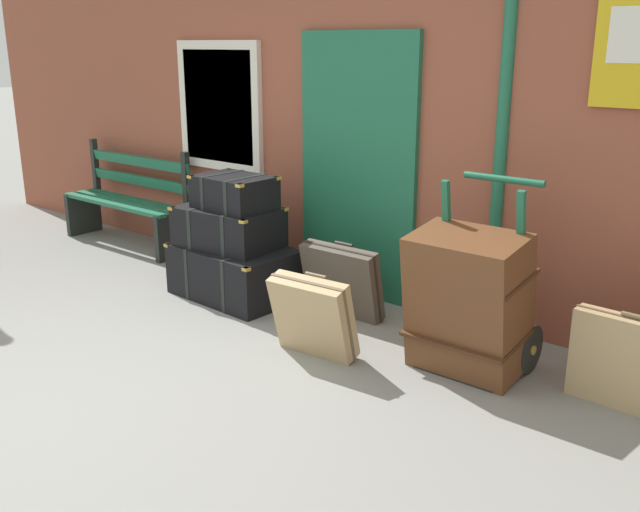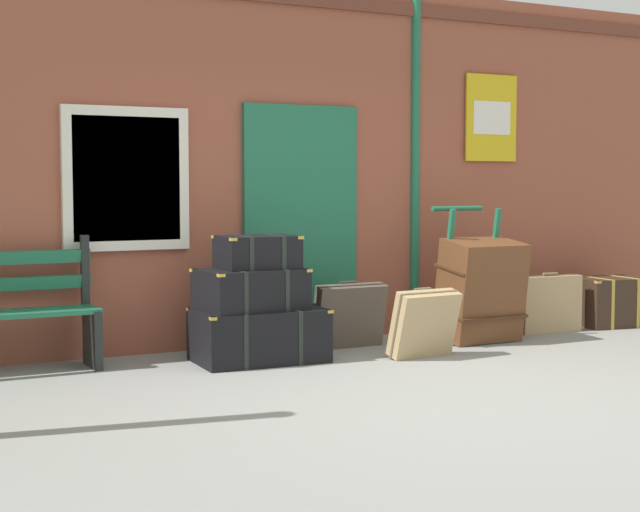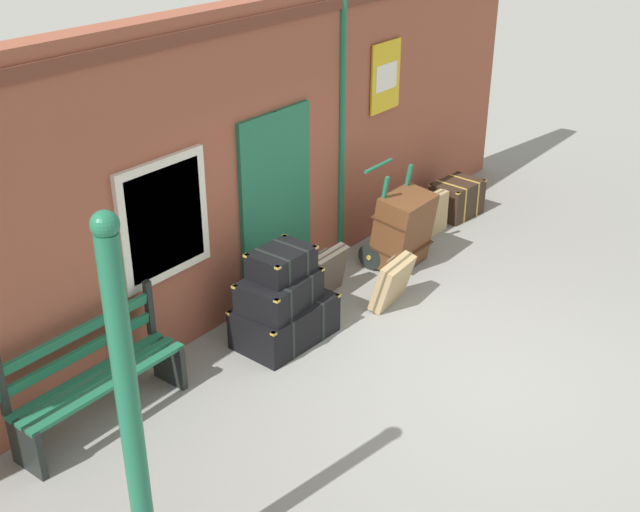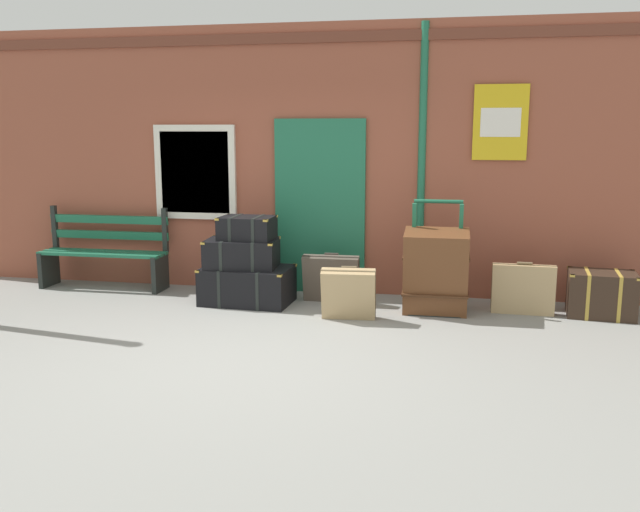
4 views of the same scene
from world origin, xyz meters
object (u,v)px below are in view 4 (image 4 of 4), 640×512
(steamer_trunk_base, at_px, (247,285))
(suitcase_cream, at_px, (523,289))
(porters_trolley, at_px, (436,285))
(suitcase_oxblood, at_px, (331,279))
(suitcase_charcoal, at_px, (348,294))
(corner_trunk, at_px, (601,294))
(steamer_trunk_middle, at_px, (242,253))
(steamer_trunk_top, at_px, (247,228))
(large_brown_trunk, at_px, (436,271))
(platform_bench, at_px, (105,253))

(steamer_trunk_base, bearing_deg, suitcase_cream, 2.31)
(porters_trolley, bearing_deg, suitcase_oxblood, 175.58)
(suitcase_charcoal, relative_size, corner_trunk, 0.79)
(steamer_trunk_middle, xyz_separation_m, corner_trunk, (3.94, 0.17, -0.34))
(steamer_trunk_middle, height_order, suitcase_oxblood, steamer_trunk_middle)
(suitcase_cream, bearing_deg, steamer_trunk_top, -178.19)
(suitcase_cream, height_order, suitcase_oxblood, suitcase_oxblood)
(suitcase_cream, bearing_deg, corner_trunk, 3.71)
(steamer_trunk_middle, distance_m, suitcase_charcoal, 1.43)
(steamer_trunk_middle, relative_size, suitcase_charcoal, 1.46)
(steamer_trunk_middle, xyz_separation_m, large_brown_trunk, (2.19, -0.06, -0.11))
(steamer_trunk_base, height_order, steamer_trunk_middle, steamer_trunk_middle)
(porters_trolley, xyz_separation_m, suitcase_cream, (0.94, -0.00, -0.00))
(platform_bench, bearing_deg, suitcase_cream, -3.43)
(steamer_trunk_base, relative_size, suitcase_charcoal, 1.78)
(large_brown_trunk, xyz_separation_m, suitcase_charcoal, (-0.89, -0.44, -0.19))
(steamer_trunk_base, height_order, suitcase_cream, suitcase_cream)
(steamer_trunk_middle, distance_m, suitcase_cream, 3.15)
(porters_trolley, bearing_deg, corner_trunk, 1.72)
(large_brown_trunk, distance_m, suitcase_charcoal, 1.00)
(steamer_trunk_top, bearing_deg, steamer_trunk_middle, -165.61)
(steamer_trunk_top, height_order, suitcase_oxblood, steamer_trunk_top)
(steamer_trunk_top, xyz_separation_m, suitcase_cream, (3.07, 0.10, -0.60))
(steamer_trunk_middle, xyz_separation_m, porters_trolley, (2.19, 0.11, -0.31))
(suitcase_charcoal, xyz_separation_m, corner_trunk, (2.63, 0.66, -0.04))
(large_brown_trunk, xyz_separation_m, suitcase_oxblood, (-1.19, 0.26, -0.19))
(suitcase_cream, bearing_deg, large_brown_trunk, -169.60)
(steamer_trunk_top, distance_m, large_brown_trunk, 2.17)
(steamer_trunk_base, xyz_separation_m, steamer_trunk_middle, (-0.06, 0.01, 0.37))
(steamer_trunk_middle, bearing_deg, steamer_trunk_top, 14.39)
(suitcase_cream, bearing_deg, steamer_trunk_base, -177.69)
(porters_trolley, height_order, suitcase_charcoal, porters_trolley)
(large_brown_trunk, bearing_deg, suitcase_cream, 10.40)
(steamer_trunk_top, xyz_separation_m, suitcase_oxblood, (0.94, 0.19, -0.59))
(steamer_trunk_middle, relative_size, steamer_trunk_top, 1.37)
(steamer_trunk_base, relative_size, corner_trunk, 1.42)
(steamer_trunk_middle, bearing_deg, suitcase_charcoal, -20.70)
(suitcase_charcoal, height_order, corner_trunk, suitcase_charcoal)
(platform_bench, bearing_deg, large_brown_trunk, -6.57)
(steamer_trunk_middle, height_order, corner_trunk, steamer_trunk_middle)
(porters_trolley, height_order, large_brown_trunk, porters_trolley)
(steamer_trunk_base, relative_size, porters_trolley, 0.86)
(steamer_trunk_base, height_order, steamer_trunk_top, steamer_trunk_top)
(large_brown_trunk, bearing_deg, suitcase_charcoal, -153.81)
(platform_bench, distance_m, steamer_trunk_top, 2.08)
(suitcase_charcoal, height_order, suitcase_oxblood, suitcase_oxblood)
(steamer_trunk_top, distance_m, porters_trolley, 2.22)
(steamer_trunk_middle, distance_m, porters_trolley, 2.22)
(steamer_trunk_middle, xyz_separation_m, suitcase_oxblood, (1.00, 0.21, -0.30))
(steamer_trunk_top, relative_size, suitcase_oxblood, 0.93)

